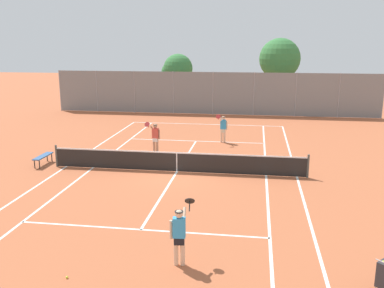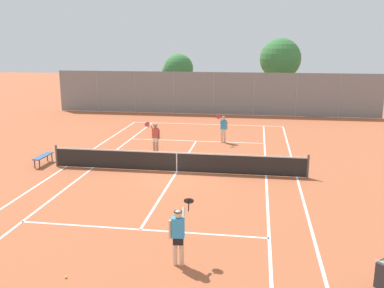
% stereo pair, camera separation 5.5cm
% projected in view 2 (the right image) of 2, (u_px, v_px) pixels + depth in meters
% --- Properties ---
extents(ground_plane, '(120.00, 120.00, 0.00)m').
position_uv_depth(ground_plane, '(177.00, 172.00, 20.02)').
color(ground_plane, '#B25B38').
extents(court_line_markings, '(11.10, 23.90, 0.01)m').
position_uv_depth(court_line_markings, '(177.00, 172.00, 20.02)').
color(court_line_markings, silver).
rests_on(court_line_markings, ground).
extents(tennis_net, '(12.00, 0.10, 1.07)m').
position_uv_depth(tennis_net, '(177.00, 161.00, 19.90)').
color(tennis_net, '#474C47').
rests_on(tennis_net, ground).
extents(player_near_side, '(0.61, 0.78, 1.77)m').
position_uv_depth(player_near_side, '(178.00, 233.00, 11.49)').
color(player_near_side, beige).
rests_on(player_near_side, ground).
extents(player_far_left, '(0.74, 0.72, 1.77)m').
position_uv_depth(player_far_left, '(155.00, 136.00, 23.25)').
color(player_far_left, tan).
rests_on(player_far_left, ground).
extents(player_far_right, '(0.66, 0.74, 1.77)m').
position_uv_depth(player_far_right, '(223.00, 127.00, 25.63)').
color(player_far_right, beige).
rests_on(player_far_right, ground).
extents(loose_tennis_ball_0, '(0.07, 0.07, 0.07)m').
position_uv_depth(loose_tennis_ball_0, '(66.00, 277.00, 11.02)').
color(loose_tennis_ball_0, '#D1DB33').
rests_on(loose_tennis_ball_0, ground).
extents(loose_tennis_ball_1, '(0.07, 0.07, 0.07)m').
position_uv_depth(loose_tennis_ball_1, '(162.00, 155.00, 22.88)').
color(loose_tennis_ball_1, '#D1DB33').
rests_on(loose_tennis_ball_1, ground).
extents(loose_tennis_ball_2, '(0.07, 0.07, 0.07)m').
position_uv_depth(loose_tennis_ball_2, '(196.00, 170.00, 20.17)').
color(loose_tennis_ball_2, '#D1DB33').
rests_on(loose_tennis_ball_2, ground).
extents(courtside_bench, '(0.36, 1.50, 0.47)m').
position_uv_depth(courtside_bench, '(43.00, 157.00, 21.10)').
color(courtside_bench, '#33598C').
rests_on(courtside_bench, ground).
extents(back_fence, '(26.89, 0.08, 3.52)m').
position_uv_depth(back_fence, '(213.00, 93.00, 35.36)').
color(back_fence, gray).
rests_on(back_fence, ground).
extents(tree_behind_left, '(2.87, 2.65, 4.87)m').
position_uv_depth(tree_behind_left, '(177.00, 70.00, 38.61)').
color(tree_behind_left, brown).
rests_on(tree_behind_left, ground).
extents(tree_behind_right, '(3.61, 3.61, 6.25)m').
position_uv_depth(tree_behind_right, '(281.00, 60.00, 37.62)').
color(tree_behind_right, brown).
rests_on(tree_behind_right, ground).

